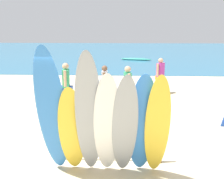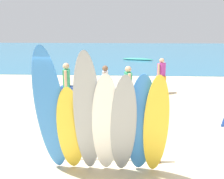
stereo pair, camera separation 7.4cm
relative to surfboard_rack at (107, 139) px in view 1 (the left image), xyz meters
name	(u,v)px [view 1 (the left image)]	position (x,y,z in m)	size (l,w,h in m)	color
ground	(120,70)	(0.00, 14.00, -0.56)	(60.00, 60.00, 0.00)	beige
ocean_water	(123,51)	(0.00, 31.54, -0.55)	(60.00, 40.00, 0.02)	teal
surfboard_rack	(107,139)	(0.00, 0.00, 0.00)	(2.52, 0.07, 0.73)	brown
surfboard_blue_0	(52,114)	(-1.01, -0.75, 0.80)	(0.57, 0.07, 2.87)	#337AD1
surfboard_yellow_1	(72,131)	(-0.66, -0.63, 0.42)	(0.53, 0.07, 2.07)	yellow
surfboard_grey_2	(89,118)	(-0.29, -0.82, 0.77)	(0.51, 0.06, 2.83)	#999EA3
surfboard_white_3	(107,126)	(0.05, -0.75, 0.57)	(0.53, 0.08, 2.40)	white
surfboard_grey_4	(125,127)	(0.39, -0.75, 0.56)	(0.50, 0.06, 2.38)	#999EA3
surfboard_blue_5	(142,126)	(0.73, -0.61, 0.55)	(0.56, 0.07, 2.30)	#337AD1
surfboard_yellow_6	(157,127)	(1.02, -0.69, 0.55)	(0.48, 0.07, 2.32)	yellow
beachgoer_midbeach	(160,73)	(2.00, 6.72, 0.40)	(0.43, 0.54, 1.66)	tan
beachgoer_by_water	(66,83)	(-1.80, 4.09, 0.45)	(0.45, 0.66, 1.74)	tan
beachgoer_strolling	(127,86)	(0.48, 3.90, 0.40)	(0.43, 0.62, 1.67)	tan
beachgoer_near_rack	(105,83)	(-0.39, 4.47, 0.37)	(0.42, 0.61, 1.61)	brown
beachgoer_photographing	(84,73)	(-1.51, 6.53, 0.42)	(0.44, 0.59, 1.69)	tan
distant_boat	(136,59)	(1.41, 20.33, -0.45)	(3.03, 1.33, 0.24)	teal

